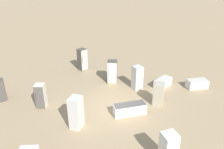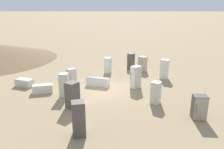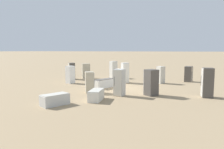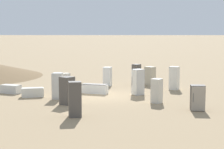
{
  "view_description": "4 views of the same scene",
  "coord_description": "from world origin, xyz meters",
  "px_view_note": "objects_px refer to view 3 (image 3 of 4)",
  "views": [
    {
      "loc": [
        -9.8,
        5.83,
        7.51
      ],
      "look_at": [
        1.26,
        -0.84,
        1.56
      ],
      "focal_mm": 35.0,
      "sensor_mm": 36.0,
      "label": 1
    },
    {
      "loc": [
        16.08,
        0.83,
        6.2
      ],
      "look_at": [
        -0.49,
        0.6,
        1.18
      ],
      "focal_mm": 35.0,
      "sensor_mm": 36.0,
      "label": 2
    },
    {
      "loc": [
        6.8,
        -15.73,
        2.95
      ],
      "look_at": [
        -1.08,
        0.67,
        0.92
      ],
      "focal_mm": 35.0,
      "sensor_mm": 36.0,
      "label": 3
    },
    {
      "loc": [
        25.46,
        1.77,
        4.42
      ],
      "look_at": [
        -0.1,
        0.7,
        1.5
      ],
      "focal_mm": 60.0,
      "sensor_mm": 36.0,
      "label": 4
    }
  ],
  "objects_px": {
    "discarded_fridge_10": "(70,75)",
    "discarded_fridge_12": "(151,82)",
    "discarded_fridge_8": "(113,69)",
    "discarded_fridge_11": "(160,75)",
    "discarded_fridge_0": "(90,82)",
    "discarded_fridge_9": "(72,71)",
    "discarded_fridge_3": "(104,83)",
    "discarded_fridge_13": "(96,95)",
    "discarded_fridge_7": "(119,82)",
    "discarded_fridge_6": "(125,73)",
    "discarded_fridge_4": "(86,71)",
    "discarded_fridge_1": "(207,83)",
    "discarded_fridge_2": "(55,100)",
    "discarded_fridge_5": "(189,74)"
  },
  "relations": [
    {
      "from": "discarded_fridge_0",
      "to": "discarded_fridge_2",
      "type": "height_order",
      "value": "discarded_fridge_0"
    },
    {
      "from": "discarded_fridge_3",
      "to": "discarded_fridge_13",
      "type": "relative_size",
      "value": 1.24
    },
    {
      "from": "discarded_fridge_8",
      "to": "discarded_fridge_0",
      "type": "bearing_deg",
      "value": -137.88
    },
    {
      "from": "discarded_fridge_8",
      "to": "discarded_fridge_11",
      "type": "relative_size",
      "value": 1.17
    },
    {
      "from": "discarded_fridge_8",
      "to": "discarded_fridge_5",
      "type": "bearing_deg",
      "value": -59.0
    },
    {
      "from": "discarded_fridge_7",
      "to": "discarded_fridge_13",
      "type": "distance_m",
      "value": 2.04
    },
    {
      "from": "discarded_fridge_8",
      "to": "discarded_fridge_12",
      "type": "height_order",
      "value": "discarded_fridge_8"
    },
    {
      "from": "discarded_fridge_0",
      "to": "discarded_fridge_6",
      "type": "xyz_separation_m",
      "value": [
        0.51,
        5.28,
        0.19
      ]
    },
    {
      "from": "discarded_fridge_1",
      "to": "discarded_fridge_10",
      "type": "relative_size",
      "value": 1.19
    },
    {
      "from": "discarded_fridge_12",
      "to": "discarded_fridge_13",
      "type": "relative_size",
      "value": 1.06
    },
    {
      "from": "discarded_fridge_8",
      "to": "discarded_fridge_4",
      "type": "bearing_deg",
      "value": 153.87
    },
    {
      "from": "discarded_fridge_6",
      "to": "discarded_fridge_8",
      "type": "xyz_separation_m",
      "value": [
        -2.52,
        2.85,
        -0.02
      ]
    },
    {
      "from": "discarded_fridge_0",
      "to": "discarded_fridge_9",
      "type": "xyz_separation_m",
      "value": [
        -5.39,
        5.3,
        0.11
      ]
    },
    {
      "from": "discarded_fridge_1",
      "to": "discarded_fridge_11",
      "type": "xyz_separation_m",
      "value": [
        -4.01,
        4.57,
        -0.16
      ]
    },
    {
      "from": "discarded_fridge_10",
      "to": "discarded_fridge_9",
      "type": "bearing_deg",
      "value": 45.13
    },
    {
      "from": "discarded_fridge_0",
      "to": "discarded_fridge_6",
      "type": "relative_size",
      "value": 0.8
    },
    {
      "from": "discarded_fridge_9",
      "to": "discarded_fridge_2",
      "type": "bearing_deg",
      "value": 163.98
    },
    {
      "from": "discarded_fridge_10",
      "to": "discarded_fridge_3",
      "type": "bearing_deg",
      "value": -88.96
    },
    {
      "from": "discarded_fridge_3",
      "to": "discarded_fridge_0",
      "type": "bearing_deg",
      "value": 105.46
    },
    {
      "from": "discarded_fridge_4",
      "to": "discarded_fridge_8",
      "type": "height_order",
      "value": "discarded_fridge_8"
    },
    {
      "from": "discarded_fridge_7",
      "to": "discarded_fridge_9",
      "type": "bearing_deg",
      "value": -32.58
    },
    {
      "from": "discarded_fridge_0",
      "to": "discarded_fridge_5",
      "type": "xyz_separation_m",
      "value": [
        5.64,
        8.5,
        -0.0
      ]
    },
    {
      "from": "discarded_fridge_0",
      "to": "discarded_fridge_9",
      "type": "bearing_deg",
      "value": -171.49
    },
    {
      "from": "discarded_fridge_1",
      "to": "discarded_fridge_4",
      "type": "xyz_separation_m",
      "value": [
        -11.89,
        4.62,
        -0.15
      ]
    },
    {
      "from": "discarded_fridge_6",
      "to": "discarded_fridge_8",
      "type": "distance_m",
      "value": 3.81
    },
    {
      "from": "discarded_fridge_3",
      "to": "discarded_fridge_10",
      "type": "bearing_deg",
      "value": 5.05
    },
    {
      "from": "discarded_fridge_6",
      "to": "discarded_fridge_10",
      "type": "xyz_separation_m",
      "value": [
        -4.33,
        -2.38,
        -0.13
      ]
    },
    {
      "from": "discarded_fridge_5",
      "to": "discarded_fridge_8",
      "type": "bearing_deg",
      "value": -83.87
    },
    {
      "from": "discarded_fridge_6",
      "to": "discarded_fridge_9",
      "type": "distance_m",
      "value": 5.91
    },
    {
      "from": "discarded_fridge_3",
      "to": "discarded_fridge_4",
      "type": "xyz_separation_m",
      "value": [
        -4.4,
        4.25,
        0.43
      ]
    },
    {
      "from": "discarded_fridge_0",
      "to": "discarded_fridge_13",
      "type": "bearing_deg",
      "value": 3.07
    },
    {
      "from": "discarded_fridge_12",
      "to": "discarded_fridge_4",
      "type": "bearing_deg",
      "value": 90.92
    },
    {
      "from": "discarded_fridge_6",
      "to": "discarded_fridge_3",
      "type": "bearing_deg",
      "value": 40.92
    },
    {
      "from": "discarded_fridge_3",
      "to": "discarded_fridge_12",
      "type": "bearing_deg",
      "value": 178.22
    },
    {
      "from": "discarded_fridge_8",
      "to": "discarded_fridge_1",
      "type": "bearing_deg",
      "value": -95.41
    },
    {
      "from": "discarded_fridge_4",
      "to": "discarded_fridge_7",
      "type": "relative_size",
      "value": 0.89
    },
    {
      "from": "discarded_fridge_3",
      "to": "discarded_fridge_9",
      "type": "relative_size",
      "value": 1.2
    },
    {
      "from": "discarded_fridge_6",
      "to": "discarded_fridge_8",
      "type": "bearing_deg",
      "value": -88.39
    },
    {
      "from": "discarded_fridge_7",
      "to": "discarded_fridge_9",
      "type": "distance_m",
      "value": 9.41
    },
    {
      "from": "discarded_fridge_12",
      "to": "discarded_fridge_13",
      "type": "distance_m",
      "value": 3.81
    },
    {
      "from": "discarded_fridge_0",
      "to": "discarded_fridge_10",
      "type": "bearing_deg",
      "value": -164.25
    },
    {
      "from": "discarded_fridge_3",
      "to": "discarded_fridge_5",
      "type": "bearing_deg",
      "value": -115.89
    },
    {
      "from": "discarded_fridge_8",
      "to": "discarded_fridge_11",
      "type": "distance_m",
      "value": 5.78
    },
    {
      "from": "discarded_fridge_13",
      "to": "discarded_fridge_9",
      "type": "bearing_deg",
      "value": 118.87
    },
    {
      "from": "discarded_fridge_3",
      "to": "discarded_fridge_6",
      "type": "height_order",
      "value": "discarded_fridge_6"
    },
    {
      "from": "discarded_fridge_10",
      "to": "discarded_fridge_12",
      "type": "height_order",
      "value": "discarded_fridge_12"
    },
    {
      "from": "discarded_fridge_2",
      "to": "discarded_fridge_5",
      "type": "bearing_deg",
      "value": 86.59
    },
    {
      "from": "discarded_fridge_1",
      "to": "discarded_fridge_13",
      "type": "xyz_separation_m",
      "value": [
        -5.87,
        -3.74,
        -0.62
      ]
    },
    {
      "from": "discarded_fridge_4",
      "to": "discarded_fridge_8",
      "type": "distance_m",
      "value": 2.93
    },
    {
      "from": "discarded_fridge_3",
      "to": "discarded_fridge_12",
      "type": "relative_size",
      "value": 1.17
    }
  ]
}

